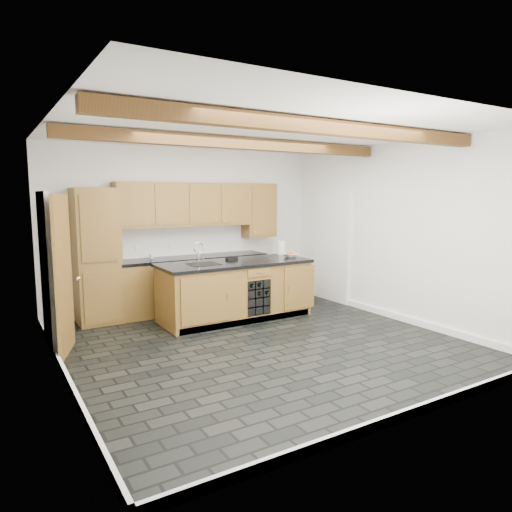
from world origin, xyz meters
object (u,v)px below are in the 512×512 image
Objects in this scene: fruit_bowl at (291,255)px; kitchen_scale at (232,258)px; island at (236,290)px; paper_towel at (281,248)px.

kitchen_scale is at bearing 169.02° from fruit_bowl.
island is at bearing -103.55° from kitchen_scale.
fruit_bowl reaches higher than kitchen_scale.
fruit_bowl is at bearing -15.09° from kitchen_scale.
island is 0.53m from kitchen_scale.
island is 1.30m from paper_towel.
island is at bearing -163.44° from paper_towel.
paper_towel reaches higher than island.
island is at bearing 179.74° from fruit_bowl.
kitchen_scale reaches higher than island.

